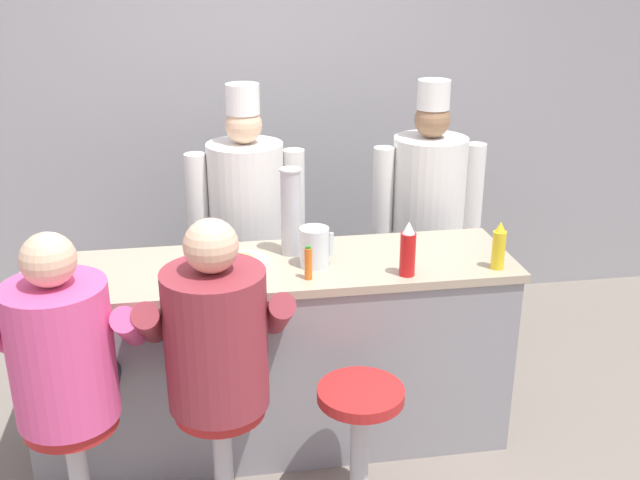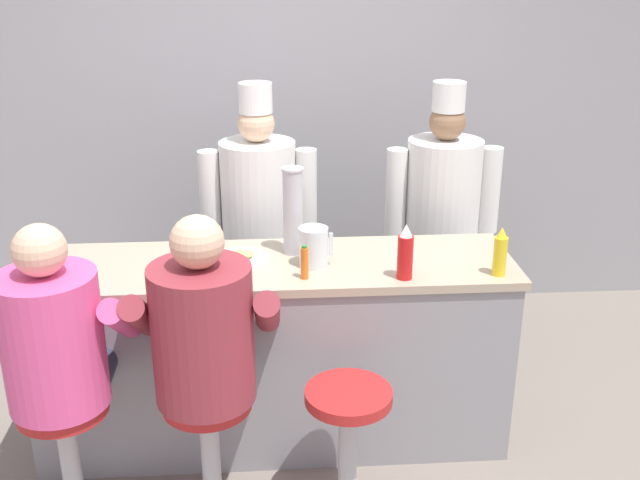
% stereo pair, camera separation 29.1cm
% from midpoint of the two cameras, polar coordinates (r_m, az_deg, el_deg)
% --- Properties ---
extents(ground_plane, '(20.00, 20.00, 0.00)m').
position_cam_midpoint_polar(ground_plane, '(3.73, -0.93, -17.32)').
color(ground_plane, slate).
extents(wall_back, '(10.00, 0.06, 2.70)m').
position_cam_midpoint_polar(wall_back, '(4.91, -2.25, 9.76)').
color(wall_back, '#99999E').
rests_on(wall_back, ground_plane).
extents(diner_counter, '(2.29, 0.62, 0.96)m').
position_cam_midpoint_polar(diner_counter, '(3.72, -1.24, -8.54)').
color(diner_counter, gray).
rests_on(diner_counter, ground_plane).
extents(ketchup_bottle_red, '(0.07, 0.07, 0.26)m').
position_cam_midpoint_polar(ketchup_bottle_red, '(3.34, 9.04, -1.05)').
color(ketchup_bottle_red, red).
rests_on(ketchup_bottle_red, diner_counter).
extents(mustard_bottle_yellow, '(0.06, 0.06, 0.23)m').
position_cam_midpoint_polar(mustard_bottle_yellow, '(3.47, 15.95, -0.98)').
color(mustard_bottle_yellow, yellow).
rests_on(mustard_bottle_yellow, diner_counter).
extents(hot_sauce_bottle_orange, '(0.03, 0.03, 0.16)m').
position_cam_midpoint_polar(hot_sauce_bottle_orange, '(3.31, 1.36, -1.78)').
color(hot_sauce_bottle_orange, orange).
rests_on(hot_sauce_bottle_orange, diner_counter).
extents(water_pitcher_clear, '(0.16, 0.14, 0.19)m').
position_cam_midpoint_polar(water_pitcher_clear, '(3.44, 1.96, -0.56)').
color(water_pitcher_clear, silver).
rests_on(water_pitcher_clear, diner_counter).
extents(breakfast_plate, '(0.26, 0.26, 0.05)m').
position_cam_midpoint_polar(breakfast_plate, '(3.53, -3.66, -1.43)').
color(breakfast_plate, white).
rests_on(breakfast_plate, diner_counter).
extents(cereal_bowl, '(0.15, 0.15, 0.05)m').
position_cam_midpoint_polar(cereal_bowl, '(3.39, -16.01, -3.03)').
color(cereal_bowl, '#4C7FB7').
rests_on(cereal_bowl, diner_counter).
extents(coffee_mug_white, '(0.14, 0.09, 0.08)m').
position_cam_midpoint_polar(coffee_mug_white, '(3.38, -7.51, -2.18)').
color(coffee_mug_white, white).
rests_on(coffee_mug_white, diner_counter).
extents(cup_stack_steel, '(0.10, 0.10, 0.42)m').
position_cam_midpoint_polar(cup_stack_steel, '(3.55, 0.31, 2.20)').
color(cup_stack_steel, '#B7BABF').
rests_on(cup_stack_steel, diner_counter).
extents(diner_seated_pink, '(0.60, 0.59, 1.38)m').
position_cam_midpoint_polar(diner_seated_pink, '(3.13, -16.91, -7.97)').
color(diner_seated_pink, '#B2B5BA').
rests_on(diner_seated_pink, ground_plane).
extents(diner_seated_maroon, '(0.62, 0.61, 1.40)m').
position_cam_midpoint_polar(diner_seated_maroon, '(3.05, -6.07, -7.73)').
color(diner_seated_maroon, '#B2B5BA').
rests_on(diner_seated_maroon, ground_plane).
extents(empty_stool_round, '(0.37, 0.37, 0.62)m').
position_cam_midpoint_polar(empty_stool_round, '(3.28, 4.80, -14.42)').
color(empty_stool_round, '#B2B5BA').
rests_on(empty_stool_round, ground_plane).
extents(cook_in_whites_near, '(0.65, 0.42, 1.67)m').
position_cam_midpoint_polar(cook_in_whites_near, '(4.22, -2.67, 1.72)').
color(cook_in_whites_near, '#232328').
rests_on(cook_in_whites_near, ground_plane).
extents(cook_in_whites_far, '(0.65, 0.42, 1.67)m').
position_cam_midpoint_polar(cook_in_whites_far, '(4.34, 11.18, 1.89)').
color(cook_in_whites_far, '#232328').
rests_on(cook_in_whites_far, ground_plane).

